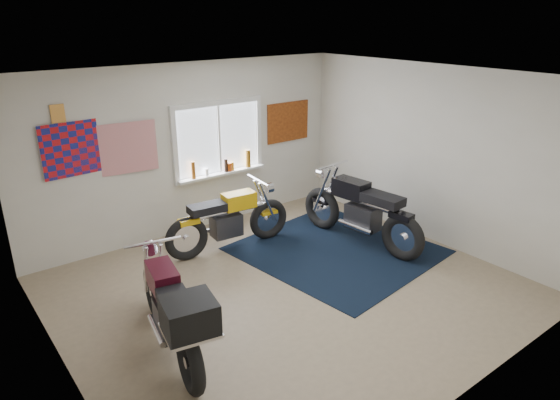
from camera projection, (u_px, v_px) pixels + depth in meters
ground at (289, 289)px, 6.51m from camera, size 5.50×5.50×0.00m
room_shell at (290, 169)px, 5.93m from camera, size 5.50×5.50×5.50m
navy_rug at (337, 250)px, 7.57m from camera, size 2.80×2.88×0.01m
window_assembly at (219, 144)px, 8.14m from camera, size 1.66×0.17×1.26m
oil_bottles at (227, 164)px, 8.27m from camera, size 1.13×0.09×0.30m
flag_display at (58, 114)px, 6.50m from camera, size 1.60×0.10×1.17m
triumph_poster at (288, 122)px, 8.91m from camera, size 0.90×0.03×0.70m
yellow_triumph at (229, 221)px, 7.49m from camera, size 2.04×0.61×1.02m
black_chrome_bike at (361, 212)px, 7.65m from camera, size 0.69×2.27×1.17m
maroon_tourer at (173, 312)px, 5.04m from camera, size 0.83×2.08×1.05m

